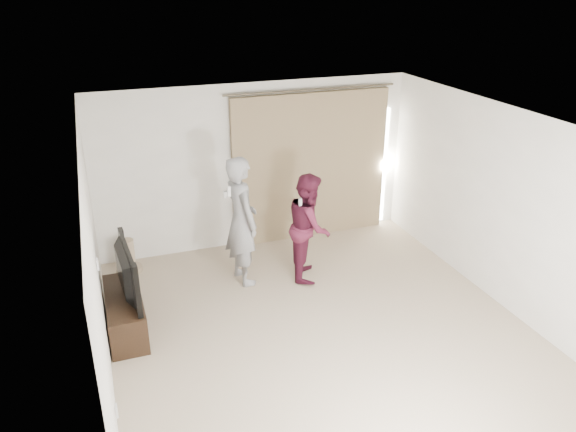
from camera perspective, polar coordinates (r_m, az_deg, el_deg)
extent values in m
plane|color=tan|center=(7.10, 3.48, -11.67)|extent=(5.50, 5.50, 0.00)
cube|color=silver|center=(8.84, -3.28, 5.12)|extent=(5.00, 0.04, 2.60)
cube|color=silver|center=(6.00, -18.88, -5.56)|extent=(0.04, 5.50, 2.60)
cube|color=silver|center=(6.40, -18.78, -4.66)|extent=(0.02, 0.08, 0.12)
cube|color=silver|center=(5.81, -17.02, -18.39)|extent=(0.02, 0.08, 0.12)
cube|color=silver|center=(5.99, 4.09, 9.10)|extent=(5.00, 5.50, 0.01)
cube|color=#98855D|center=(9.09, 2.32, 5.00)|extent=(2.60, 0.10, 2.40)
cylinder|color=brown|center=(8.78, 2.45, 12.70)|extent=(2.80, 0.03, 0.03)
cube|color=white|center=(9.74, 9.69, 5.02)|extent=(0.08, 0.04, 2.00)
cube|color=black|center=(7.28, -16.21, -9.43)|extent=(0.43, 1.24, 0.48)
imported|color=black|center=(7.00, -16.73, -5.51)|extent=(0.22, 1.15, 0.66)
cylinder|color=tan|center=(8.71, -15.81, -5.19)|extent=(0.38, 0.38, 0.06)
cylinder|color=tan|center=(8.60, -15.99, -3.71)|extent=(0.21, 0.21, 0.44)
imported|color=gray|center=(7.79, -4.75, -0.48)|extent=(0.55, 0.74, 1.86)
cube|color=silver|center=(7.47, -6.01, 2.51)|extent=(0.04, 0.04, 0.14)
cube|color=silver|center=(7.71, -6.37, 2.20)|extent=(0.05, 0.05, 0.09)
imported|color=#52172C|center=(7.96, 2.17, -1.05)|extent=(0.82, 0.92, 1.56)
cube|color=silver|center=(7.64, 1.25, 1.31)|extent=(0.04, 0.04, 0.14)
cube|color=silver|center=(7.87, 0.67, 1.17)|extent=(0.05, 0.05, 0.09)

